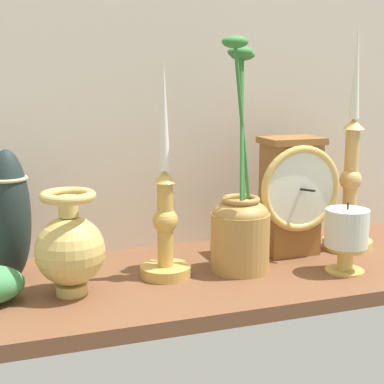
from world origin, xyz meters
TOP-DOWN VIEW (x-y plane):
  - ground_plane at (0.00, 0.00)cm, footprint 100.00×36.00cm
  - back_wall at (0.00, 18.50)cm, footprint 120.00×2.00cm
  - mantel_clock at (17.32, 4.17)cm, footprint 15.69×10.50cm
  - candlestick_tall_left at (-8.39, 0.47)cm, footprint 8.50×8.50cm
  - candlestick_tall_center at (29.36, 3.72)cm, footprint 9.43×9.43cm
  - brass_vase_bulbous at (-24.37, -3.12)cm, footprint 10.63×10.63cm
  - brass_vase_jar at (4.52, -1.17)cm, footprint 10.07×10.17cm
  - pillar_candle_front at (21.06, -8.00)cm, footprint 7.29×7.29cm
  - tall_ceramic_vase at (-32.48, 7.16)cm, footprint 6.88×6.88cm

SIDE VIEW (x-z plane):
  - ground_plane at x=0.00cm, z-range -2.40..0.00cm
  - pillar_candle_front at x=21.06cm, z-range 0.51..12.62cm
  - brass_vase_bulbous at x=-24.37cm, z-range -0.51..15.60cm
  - brass_vase_jar at x=4.52cm, z-range -11.15..27.92cm
  - candlestick_tall_left at x=-8.39cm, z-range -8.10..27.44cm
  - tall_ceramic_vase at x=-32.48cm, z-range 0.14..21.61cm
  - mantel_clock at x=17.32cm, z-range 0.57..22.37cm
  - candlestick_tall_center at x=29.36cm, z-range -9.03..33.94cm
  - back_wall at x=0.00cm, z-range 0.00..65.00cm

